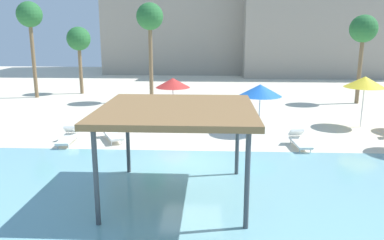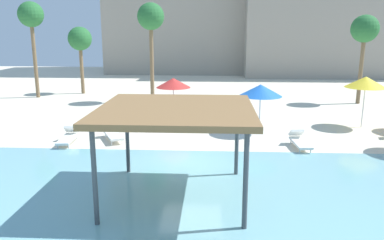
{
  "view_description": "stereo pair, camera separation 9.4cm",
  "coord_description": "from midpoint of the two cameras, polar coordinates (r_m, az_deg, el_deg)",
  "views": [
    {
      "loc": [
        0.75,
        -14.65,
        5.21
      ],
      "look_at": [
        -0.08,
        2.0,
        1.3
      ],
      "focal_mm": 36.32,
      "sensor_mm": 36.0,
      "label": 1
    },
    {
      "loc": [
        0.84,
        -14.65,
        5.21
      ],
      "look_at": [
        -0.08,
        2.0,
        1.3
      ],
      "focal_mm": 36.32,
      "sensor_mm": 36.0,
      "label": 2
    }
  ],
  "objects": [
    {
      "name": "palm_tree_2",
      "position": [
        32.41,
        -22.49,
        13.77
      ],
      "size": [
        1.9,
        1.9,
        7.24
      ],
      "color": "brown",
      "rests_on": "ground"
    },
    {
      "name": "lagoon_water",
      "position": [
        10.77,
        -1.5,
        -15.62
      ],
      "size": [
        44.0,
        13.5,
        0.04
      ],
      "primitive_type": "cube",
      "color": "#7AB7C1",
      "rests_on": "ground"
    },
    {
      "name": "palm_tree_0",
      "position": [
        29.96,
        24.11,
        11.86
      ],
      "size": [
        1.9,
        1.9,
        6.2
      ],
      "color": "brown",
      "rests_on": "ground"
    },
    {
      "name": "palm_tree_3",
      "position": [
        28.25,
        -5.97,
        14.5
      ],
      "size": [
        1.9,
        1.9,
        7.04
      ],
      "color": "brown",
      "rests_on": "ground"
    },
    {
      "name": "lounge_chair_3",
      "position": [
        18.13,
        15.67,
        -2.92
      ],
      "size": [
        0.73,
        1.93,
        0.74
      ],
      "rotation": [
        0.0,
        0.0,
        -1.5
      ],
      "color": "white",
      "rests_on": "ground"
    },
    {
      "name": "lounge_chair_0",
      "position": [
        19.07,
        -11.44,
        -1.9
      ],
      "size": [
        1.38,
        1.96,
        0.74
      ],
      "rotation": [
        0.0,
        0.0,
        -1.11
      ],
      "color": "white",
      "rests_on": "ground"
    },
    {
      "name": "palm_tree_1",
      "position": [
        33.23,
        -16.06,
        11.22
      ],
      "size": [
        1.9,
        1.9,
        5.42
      ],
      "color": "brown",
      "rests_on": "ground"
    },
    {
      "name": "beach_umbrella_red_3",
      "position": [
        21.75,
        -2.64,
        5.47
      ],
      "size": [
        1.93,
        1.93,
        2.56
      ],
      "color": "silver",
      "rests_on": "ground"
    },
    {
      "name": "lounge_chair_1",
      "position": [
        21.83,
        -13.29,
        -0.08
      ],
      "size": [
        0.94,
        1.97,
        0.74
      ],
      "rotation": [
        0.0,
        0.0,
        -1.76
      ],
      "color": "white",
      "rests_on": "ground"
    },
    {
      "name": "beach_umbrella_blue_4",
      "position": [
        19.83,
        10.18,
        4.31
      ],
      "size": [
        2.16,
        2.16,
        2.52
      ],
      "color": "silver",
      "rests_on": "ground"
    },
    {
      "name": "beach_umbrella_yellow_0",
      "position": [
        22.68,
        24.26,
        5.1
      ],
      "size": [
        2.14,
        2.14,
        2.77
      ],
      "color": "silver",
      "rests_on": "ground"
    },
    {
      "name": "hotel_block_1",
      "position": [
        48.11,
        20.99,
        14.92
      ],
      "size": [
        21.33,
        8.45,
        14.73
      ],
      "primitive_type": "cube",
      "color": "#9E9384",
      "rests_on": "ground"
    },
    {
      "name": "lounge_chair_4",
      "position": [
        18.96,
        -17.57,
        -2.35
      ],
      "size": [
        0.76,
        1.94,
        0.74
      ],
      "rotation": [
        0.0,
        0.0,
        -1.49
      ],
      "color": "white",
      "rests_on": "ground"
    },
    {
      "name": "ground_plane",
      "position": [
        15.57,
        0.07,
        -6.35
      ],
      "size": [
        80.0,
        80.0,
        0.0
      ],
      "primitive_type": "plane",
      "color": "beige"
    },
    {
      "name": "shade_pavilion",
      "position": [
        11.78,
        -2.13,
        1.12
      ],
      "size": [
        4.67,
        4.67,
        2.91
      ],
      "color": "#42474C",
      "rests_on": "ground"
    }
  ]
}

